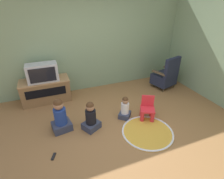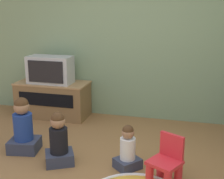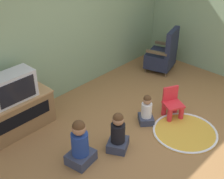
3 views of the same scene
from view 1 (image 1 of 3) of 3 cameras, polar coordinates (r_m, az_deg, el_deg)
The scene contains 11 objects.
ground_plane at distance 3.61m, azimuth 3.50°, elevation -13.94°, with size 30.00×30.00×0.00m, color olive.
wall_back at distance 4.87m, azimuth -8.57°, elevation 15.19°, with size 5.78×0.12×2.70m.
tv_cabinet at distance 4.78m, azimuth -20.75°, elevation -0.12°, with size 1.19×0.56×0.58m.
television at distance 4.53m, azimuth -21.77°, elevation 5.16°, with size 0.71×0.35×0.44m.
black_armchair at distance 5.35m, azimuth 17.06°, elevation 4.18°, with size 0.72×0.68×0.96m.
yellow_kid_chair at distance 3.94m, azimuth 11.45°, elevation -6.62°, with size 0.40×0.40×0.52m.
play_mat at distance 3.68m, azimuth 11.48°, elevation -13.40°, with size 1.04×1.04×0.04m.
child_watching_left at distance 3.56m, azimuth -6.93°, elevation -9.04°, with size 0.42×0.40×0.63m.
child_watching_center at distance 3.64m, azimuth -16.49°, elevation -8.59°, with size 0.41×0.37×0.71m.
child_watching_right at distance 3.88m, azimuth 4.24°, elevation -6.25°, with size 0.35×0.36×0.53m.
remote_control at distance 3.33m, azimuth -18.55°, elevation -20.01°, with size 0.10×0.16×0.02m.
Camera 1 is at (-1.18, -2.42, 2.41)m, focal length 28.00 mm.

